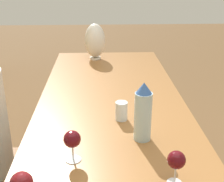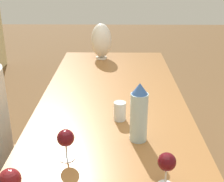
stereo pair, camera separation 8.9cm
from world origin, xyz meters
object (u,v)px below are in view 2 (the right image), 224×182
water_bottle (139,113)px  water_tumbler (120,111)px  vase (101,41)px  wine_glass_3 (167,163)px  wine_glass_1 (66,139)px  wine_glass_4 (10,180)px

water_bottle → water_tumbler: size_ratio=2.84×
water_tumbler → vase: vase is taller
water_bottle → vase: 1.35m
water_tumbler → wine_glass_3: wine_glass_3 is taller
water_bottle → wine_glass_3: bearing=-166.1°
water_bottle → vase: (1.33, 0.23, 0.02)m
water_tumbler → vase: size_ratio=0.33×
water_tumbler → wine_glass_3: bearing=-162.6°
wine_glass_1 → wine_glass_3: bearing=-113.0°
water_tumbler → wine_glass_3: size_ratio=0.72×
water_tumbler → wine_glass_4: size_ratio=0.67×
water_bottle → water_tumbler: 0.23m
wine_glass_4 → vase: bearing=-7.1°
wine_glass_3 → water_bottle: bearing=13.9°
water_bottle → wine_glass_4: size_ratio=1.92×
water_tumbler → wine_glass_3: (-0.52, -0.16, 0.05)m
water_bottle → wine_glass_4: (-0.44, 0.45, -0.03)m
vase → wine_glass_3: size_ratio=2.18×
water_bottle → vase: vase is taller
vase → wine_glass_1: (-1.49, 0.08, -0.06)m
vase → wine_glass_4: 1.79m
water_tumbler → wine_glass_4: wine_glass_4 is taller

